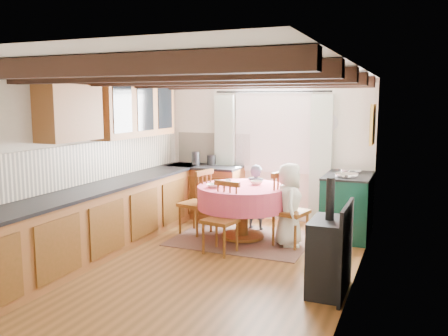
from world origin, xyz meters
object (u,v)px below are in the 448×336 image
at_px(chair_near, 220,218).
at_px(child_far, 256,197).
at_px(cast_iron_stove, 329,236).
at_px(chair_left, 195,201).
at_px(cup, 228,183).
at_px(child_right, 289,205).
at_px(dining_table, 243,213).
at_px(chair_right, 291,209).
at_px(aga_range, 348,205).

height_order(chair_near, child_far, child_far).
bearing_deg(cast_iron_stove, chair_left, 146.73).
xyz_separation_m(chair_near, chair_left, (-0.72, 0.72, 0.02)).
xyz_separation_m(child_far, cup, (-0.22, -0.65, 0.33)).
bearing_deg(child_right, cast_iron_stove, -169.01).
xyz_separation_m(dining_table, cup, (-0.21, -0.06, 0.45)).
bearing_deg(cast_iron_stove, dining_table, 135.35).
bearing_deg(chair_near, cup, 114.31).
height_order(chair_left, cup, chair_left).
bearing_deg(dining_table, chair_right, -2.35).
relative_size(child_far, cup, 10.45).
relative_size(dining_table, chair_left, 1.31).
bearing_deg(chair_left, child_far, 139.28).
distance_m(chair_left, cast_iron_stove, 2.76).
distance_m(chair_left, aga_range, 2.32).
relative_size(cast_iron_stove, child_right, 1.05).
bearing_deg(chair_right, chair_left, 102.29).
distance_m(child_right, cup, 0.96).
height_order(chair_near, child_right, child_right).
relative_size(aga_range, cast_iron_stove, 0.84).
xyz_separation_m(chair_near, aga_range, (1.48, 1.46, 0.00)).
height_order(dining_table, chair_left, chair_left).
bearing_deg(child_far, child_right, 145.25).
bearing_deg(dining_table, child_far, 89.17).
distance_m(chair_left, cup, 0.66).
bearing_deg(chair_right, dining_table, 101.23).
relative_size(cast_iron_stove, child_far, 1.19).
bearing_deg(chair_left, chair_near, 57.49).
relative_size(dining_table, aga_range, 1.26).
xyz_separation_m(child_right, cup, (-0.93, -0.00, 0.26)).
distance_m(chair_near, cup, 0.77).
distance_m(chair_right, cup, 1.00).
relative_size(chair_right, cast_iron_stove, 0.84).
bearing_deg(aga_range, dining_table, -152.25).
bearing_deg(chair_near, aga_range, 55.83).
relative_size(chair_left, cast_iron_stove, 0.81).
xyz_separation_m(chair_left, cast_iron_stove, (2.31, -1.51, 0.12)).
xyz_separation_m(dining_table, cast_iron_stove, (1.53, -1.51, 0.22)).
bearing_deg(chair_right, cup, 105.09).
xyz_separation_m(chair_near, chair_right, (0.79, 0.69, 0.04)).
relative_size(dining_table, cup, 13.24).
bearing_deg(cast_iron_stove, chair_near, 153.51).
distance_m(cast_iron_stove, child_right, 1.67).
bearing_deg(child_right, chair_left, 69.56).
height_order(chair_left, child_right, child_right).
xyz_separation_m(chair_near, cast_iron_stove, (1.59, -0.79, 0.14)).
bearing_deg(cup, chair_near, -76.74).
relative_size(chair_near, child_far, 0.92).
bearing_deg(dining_table, cast_iron_stove, -44.65).
bearing_deg(aga_range, chair_left, -161.34).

